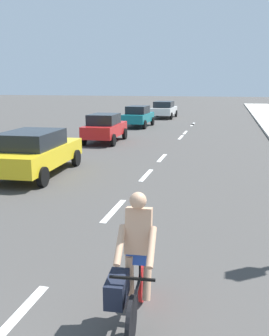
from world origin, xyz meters
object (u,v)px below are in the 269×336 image
Objects in this scene: parked_car_yellow at (34,151)px; parked_car_red at (105,127)px; cyclist at (134,266)px; parked_car_teal at (138,116)px; parked_car_white at (164,109)px.

parked_car_yellow is 1.20× the size of parked_car_red.
parked_car_yellow and parked_car_red have the same top height.
cyclist reaches higher than parked_car_teal.
parked_car_teal is 7.99m from parked_car_white.
cyclist reaches higher than parked_car_white.
parked_car_red is at bearing -75.21° from cyclist.
parked_car_white is at bearing 85.03° from parked_car_yellow.
cyclist reaches higher than parked_car_red.
parked_car_yellow is 1.05× the size of parked_car_white.
parked_car_yellow is at bearing -58.35° from cyclist.
cyclist is at bearing -80.64° from parked_car_white.
parked_car_red and parked_car_white have the same top height.
parked_car_red is 7.84m from parked_car_teal.
cyclist is 16.07m from parked_car_red.
parked_car_teal is (0.03, 15.62, -0.01)m from parked_car_yellow.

